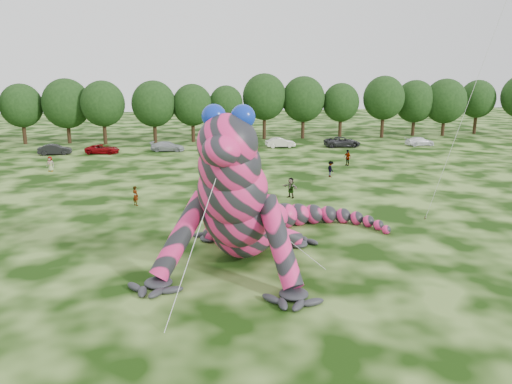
{
  "coord_description": "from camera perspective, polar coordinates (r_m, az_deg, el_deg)",
  "views": [
    {
      "loc": [
        -7.19,
        -21.67,
        10.75
      ],
      "look_at": [
        -2.66,
        5.84,
        4.0
      ],
      "focal_mm": 35.0,
      "sensor_mm": 36.0,
      "label": 1
    }
  ],
  "objects": [
    {
      "name": "tree_8",
      "position": [
        78.96,
        -7.25,
        8.94
      ],
      "size": [
        6.14,
        5.53,
        8.94
      ],
      "primitive_type": null,
      "color": "black",
      "rests_on": "ground"
    },
    {
      "name": "car_2",
      "position": [
        70.21,
        -17.14,
        4.71
      ],
      "size": [
        4.79,
        2.89,
        1.24
      ],
      "primitive_type": "imported",
      "rotation": [
        0.0,
        0.0,
        1.38
      ],
      "color": "maroon",
      "rests_on": "ground"
    },
    {
      "name": "spectator_3",
      "position": [
        59.48,
        10.41,
        3.88
      ],
      "size": [
        0.9,
        1.18,
        1.86
      ],
      "primitive_type": "imported",
      "rotation": [
        0.0,
        0.0,
        5.18
      ],
      "color": "gray",
      "rests_on": "ground"
    },
    {
      "name": "tree_12",
      "position": [
        84.17,
        9.65,
        9.15
      ],
      "size": [
        5.99,
        5.39,
        8.97
      ],
      "primitive_type": null,
      "color": "black",
      "rests_on": "ground"
    },
    {
      "name": "car_4",
      "position": [
        72.69,
        -1.62,
        5.69
      ],
      "size": [
        4.48,
        2.13,
        1.48
      ],
      "primitive_type": "imported",
      "rotation": [
        0.0,
        0.0,
        1.48
      ],
      "color": "#18204F",
      "rests_on": "ground"
    },
    {
      "name": "tree_14",
      "position": [
        90.29,
        17.66,
        9.13
      ],
      "size": [
        6.82,
        6.14,
        9.4
      ],
      "primitive_type": null,
      "color": "black",
      "rests_on": "ground"
    },
    {
      "name": "tree_10",
      "position": [
        81.75,
        0.96,
        9.75
      ],
      "size": [
        7.09,
        6.38,
        10.5
      ],
      "primitive_type": null,
      "color": "black",
      "rests_on": "ground"
    },
    {
      "name": "car_7",
      "position": [
        78.33,
        18.21,
        5.51
      ],
      "size": [
        4.49,
        2.08,
        1.27
      ],
      "primitive_type": "imported",
      "rotation": [
        0.0,
        0.0,
        1.64
      ],
      "color": "white",
      "rests_on": "ground"
    },
    {
      "name": "tree_7",
      "position": [
        78.76,
        -11.57,
        8.96
      ],
      "size": [
        6.68,
        6.01,
        9.48
      ],
      "primitive_type": null,
      "color": "black",
      "rests_on": "ground"
    },
    {
      "name": "tree_9",
      "position": [
        79.7,
        -3.42,
        8.97
      ],
      "size": [
        5.27,
        4.74,
        8.68
      ],
      "primitive_type": null,
      "color": "black",
      "rests_on": "ground"
    },
    {
      "name": "ground",
      "position": [
        25.23,
        8.32,
        -11.76
      ],
      "size": [
        240.0,
        240.0,
        0.0
      ],
      "primitive_type": "plane",
      "color": "#16330A",
      "rests_on": "ground"
    },
    {
      "name": "spectator_0",
      "position": [
        42.09,
        -13.61,
        -0.43
      ],
      "size": [
        0.69,
        0.71,
        1.64
      ],
      "primitive_type": "imported",
      "rotation": [
        0.0,
        0.0,
        2.27
      ],
      "color": "gray",
      "rests_on": "ground"
    },
    {
      "name": "inflatable_gecko",
      "position": [
        29.46,
        -0.97,
        1.6
      ],
      "size": [
        21.03,
        22.75,
        9.25
      ],
      "primitive_type": null,
      "rotation": [
        0.0,
        0.0,
        -0.36
      ],
      "color": "#E52570",
      "rests_on": "ground"
    },
    {
      "name": "tree_4",
      "position": [
        83.69,
        -25.15,
        8.07
      ],
      "size": [
        6.22,
        5.6,
        9.06
      ],
      "primitive_type": null,
      "color": "black",
      "rests_on": "ground"
    },
    {
      "name": "spectator_5",
      "position": [
        43.55,
        3.99,
        0.5
      ],
      "size": [
        1.42,
        1.65,
        1.79
      ],
      "primitive_type": "imported",
      "rotation": [
        0.0,
        0.0,
        5.35
      ],
      "color": "gray",
      "rests_on": "ground"
    },
    {
      "name": "tree_11",
      "position": [
        82.77,
        5.43,
        9.59
      ],
      "size": [
        7.01,
        6.31,
        10.07
      ],
      "primitive_type": null,
      "color": "black",
      "rests_on": "ground"
    },
    {
      "name": "spectator_2",
      "position": [
        52.63,
        8.53,
        2.61
      ],
      "size": [
        0.75,
        1.16,
        1.7
      ],
      "primitive_type": "imported",
      "rotation": [
        0.0,
        0.0,
        1.69
      ],
      "color": "gray",
      "rests_on": "ground"
    },
    {
      "name": "spectator_4",
      "position": [
        59.6,
        -22.45,
        2.99
      ],
      "size": [
        0.89,
        0.67,
        1.65
      ],
      "primitive_type": "imported",
      "rotation": [
        0.0,
        0.0,
        6.09
      ],
      "color": "gray",
      "rests_on": "ground"
    },
    {
      "name": "tree_13",
      "position": [
        86.13,
        14.35,
        9.4
      ],
      "size": [
        6.83,
        6.15,
        10.13
      ],
      "primitive_type": null,
      "color": "black",
      "rests_on": "ground"
    },
    {
      "name": "car_1",
      "position": [
        71.39,
        -22.01,
        4.52
      ],
      "size": [
        4.32,
        1.8,
        1.39
      ],
      "primitive_type": "imported",
      "rotation": [
        0.0,
        0.0,
        1.65
      ],
      "color": "black",
      "rests_on": "ground"
    },
    {
      "name": "spectator_1",
      "position": [
        47.87,
        -3.4,
        1.7
      ],
      "size": [
        0.92,
        1.04,
        1.78
      ],
      "primitive_type": "imported",
      "rotation": [
        0.0,
        0.0,
        1.91
      ],
      "color": "gray",
      "rests_on": "ground"
    },
    {
      "name": "flying_kite",
      "position": [
        35.12,
        26.48,
        18.4
      ],
      "size": [
        2.45,
        5.26,
        16.62
      ],
      "color": "red",
      "rests_on": "ground"
    },
    {
      "name": "tree_5",
      "position": [
        81.88,
        -20.79,
        8.64
      ],
      "size": [
        7.16,
        6.44,
        9.8
      ],
      "primitive_type": null,
      "color": "black",
      "rests_on": "ground"
    },
    {
      "name": "car_6",
      "position": [
        74.29,
        9.84,
        5.66
      ],
      "size": [
        5.37,
        2.57,
        1.48
      ],
      "primitive_type": "imported",
      "rotation": [
        0.0,
        0.0,
        1.55
      ],
      "color": "#28282A",
      "rests_on": "ground"
    },
    {
      "name": "tree_15",
      "position": [
        91.82,
        20.76,
        9.03
      ],
      "size": [
        7.17,
        6.45,
        9.63
      ],
      "primitive_type": null,
      "color": "black",
      "rests_on": "ground"
    },
    {
      "name": "car_3",
      "position": [
        70.34,
        -10.07,
        5.16
      ],
      "size": [
        4.9,
        2.72,
        1.34
      ],
      "primitive_type": "imported",
      "rotation": [
        0.0,
        0.0,
        1.38
      ],
      "color": "#A1A7AA",
      "rests_on": "ground"
    },
    {
      "name": "tree_16",
      "position": [
        96.83,
        23.91,
        8.87
      ],
      "size": [
        6.26,
        5.63,
        9.37
      ],
      "primitive_type": null,
      "color": "black",
      "rests_on": "ground"
    },
    {
      "name": "tree_6",
      "position": [
        79.26,
        -17.04,
        8.67
      ],
      "size": [
        6.52,
        5.86,
        9.49
      ],
      "primitive_type": null,
      "color": "black",
      "rests_on": "ground"
    },
    {
      "name": "car_5",
      "position": [
        72.79,
        2.8,
        5.65
      ],
      "size": [
        4.29,
        1.64,
        1.4
      ],
      "primitive_type": "imported",
      "rotation": [
        0.0,
        0.0,
        1.61
      ],
      "color": "silver",
      "rests_on": "ground"
    }
  ]
}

